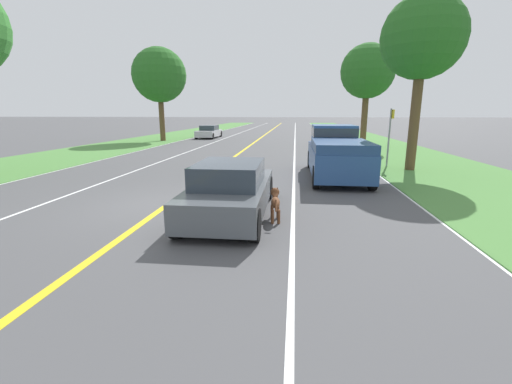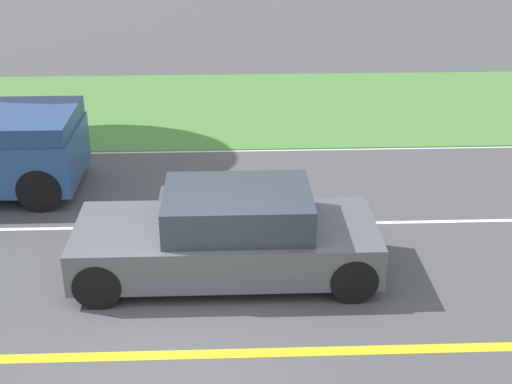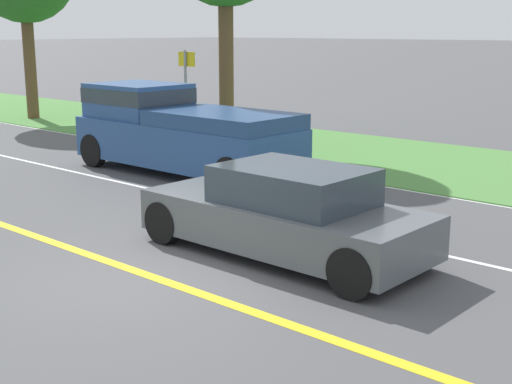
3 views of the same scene
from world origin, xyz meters
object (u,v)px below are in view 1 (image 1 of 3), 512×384
object	(u,v)px
roadside_tree_right_far	(368,72)
street_sign	(390,131)
ego_car	(231,190)
pickup_truck	(336,151)
oncoming_car	(209,132)
roadside_tree_right_near	(423,39)
dog	(275,201)
roadside_tree_left_far	(159,75)

from	to	relation	value
roadside_tree_right_far	street_sign	world-z (taller)	roadside_tree_right_far
ego_car	pickup_truck	xyz separation A→B (m)	(3.21, 5.89, 0.37)
oncoming_car	roadside_tree_right_near	world-z (taller)	roadside_tree_right_near
ego_car	street_sign	xyz separation A→B (m)	(5.92, 8.52, 1.06)
ego_car	roadside_tree_right_far	size ratio (longest dim) A/B	0.61
ego_car	roadside_tree_right_far	xyz separation A→B (m)	(6.43, 17.48, 4.64)
dog	roadside_tree_right_far	world-z (taller)	roadside_tree_right_far
roadside_tree_right_near	roadside_tree_right_far	world-z (taller)	roadside_tree_right_near
pickup_truck	roadside_tree_right_far	bearing A→B (deg)	74.49
pickup_truck	roadside_tree_right_near	distance (m)	5.95
ego_car	oncoming_car	distance (m)	27.53
ego_car	street_sign	size ratio (longest dim) A/B	1.63
pickup_truck	roadside_tree_right_near	xyz separation A→B (m)	(3.48, 1.79, 4.49)
roadside_tree_right_near	roadside_tree_right_far	distance (m)	9.80
ego_car	street_sign	distance (m)	10.42
pickup_truck	dog	bearing A→B (deg)	-108.79
oncoming_car	roadside_tree_right_far	size ratio (longest dim) A/B	0.64
oncoming_car	roadside_tree_right_near	bearing A→B (deg)	126.37
roadside_tree_left_far	street_sign	distance (m)	21.68
ego_car	roadside_tree_right_near	distance (m)	11.29
dog	roadside_tree_right_near	size ratio (longest dim) A/B	0.16
dog	roadside_tree_right_far	distance (m)	19.12
ego_car	pickup_truck	world-z (taller)	pickup_truck
pickup_truck	oncoming_car	size ratio (longest dim) A/B	1.25
roadside_tree_right_far	roadside_tree_left_far	bearing A→B (deg)	164.39
roadside_tree_right_far	roadside_tree_left_far	world-z (taller)	roadside_tree_left_far
roadside_tree_right_near	street_sign	bearing A→B (deg)	133.13
oncoming_car	roadside_tree_right_near	xyz separation A→B (m)	(13.90, -18.88, 4.90)
pickup_truck	roadside_tree_right_far	world-z (taller)	roadside_tree_right_far
pickup_truck	oncoming_car	bearing A→B (deg)	116.76
dog	roadside_tree_right_far	bearing A→B (deg)	68.14
dog	street_sign	size ratio (longest dim) A/B	0.42
dog	roadside_tree_right_near	distance (m)	10.92
roadside_tree_left_far	pickup_truck	bearing A→B (deg)	-50.09
dog	roadside_tree_left_far	world-z (taller)	roadside_tree_left_far
roadside_tree_right_far	dog	bearing A→B (deg)	-106.66
dog	roadside_tree_left_far	distance (m)	25.77
roadside_tree_right_near	roadside_tree_left_far	distance (m)	22.42
street_sign	roadside_tree_left_far	bearing A→B (deg)	140.07
roadside_tree_right_near	roadside_tree_right_far	bearing A→B (deg)	91.53
dog	oncoming_car	world-z (taller)	oncoming_car
dog	roadside_tree_left_far	size ratio (longest dim) A/B	0.14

